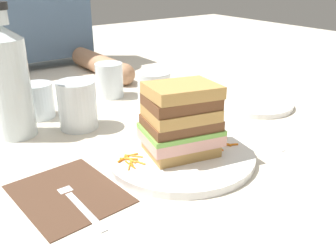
# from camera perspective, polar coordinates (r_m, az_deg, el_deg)

# --- Properties ---
(ground_plane) EXTENTS (3.00, 3.00, 0.00)m
(ground_plane) POSITION_cam_1_polar(r_m,az_deg,el_deg) (0.69, 0.66, -4.20)
(ground_plane) COLOR beige
(main_plate) EXTENTS (0.26, 0.26, 0.01)m
(main_plate) POSITION_cam_1_polar(r_m,az_deg,el_deg) (0.66, 1.55, -4.53)
(main_plate) COLOR white
(main_plate) RESTS_ON ground_plane
(sandwich) EXTENTS (0.15, 0.12, 0.13)m
(sandwich) POSITION_cam_1_polar(r_m,az_deg,el_deg) (0.64, 1.66, 0.83)
(sandwich) COLOR tan
(sandwich) RESTS_ON main_plate
(carrot_shred_0) EXTENTS (0.01, 0.03, 0.00)m
(carrot_shred_0) POSITION_cam_1_polar(r_m,az_deg,el_deg) (0.64, -5.61, -5.14)
(carrot_shred_0) COLOR orange
(carrot_shred_0) RESTS_ON main_plate
(carrot_shred_1) EXTENTS (0.02, 0.02, 0.00)m
(carrot_shred_1) POSITION_cam_1_polar(r_m,az_deg,el_deg) (0.62, -5.85, -6.02)
(carrot_shred_1) COLOR orange
(carrot_shred_1) RESTS_ON main_plate
(carrot_shred_2) EXTENTS (0.00, 0.03, 0.00)m
(carrot_shred_2) POSITION_cam_1_polar(r_m,az_deg,el_deg) (0.62, -5.73, -5.82)
(carrot_shred_2) COLOR orange
(carrot_shred_2) RESTS_ON main_plate
(carrot_shred_3) EXTENTS (0.01, 0.02, 0.00)m
(carrot_shred_3) POSITION_cam_1_polar(r_m,az_deg,el_deg) (0.63, -4.20, -5.54)
(carrot_shred_3) COLOR orange
(carrot_shred_3) RESTS_ON main_plate
(carrot_shred_4) EXTENTS (0.02, 0.03, 0.00)m
(carrot_shred_4) POSITION_cam_1_polar(r_m,az_deg,el_deg) (0.65, -5.20, -4.52)
(carrot_shred_4) COLOR orange
(carrot_shred_4) RESTS_ON main_plate
(carrot_shred_5) EXTENTS (0.03, 0.01, 0.00)m
(carrot_shred_5) POSITION_cam_1_polar(r_m,az_deg,el_deg) (0.64, -6.77, -4.96)
(carrot_shred_5) COLOR orange
(carrot_shred_5) RESTS_ON main_plate
(carrot_shred_6) EXTENTS (0.03, 0.02, 0.00)m
(carrot_shred_6) POSITION_cam_1_polar(r_m,az_deg,el_deg) (0.64, -5.95, -4.95)
(carrot_shred_6) COLOR orange
(carrot_shred_6) RESTS_ON main_plate
(carrot_shred_7) EXTENTS (0.03, 0.01, 0.00)m
(carrot_shred_7) POSITION_cam_1_polar(r_m,az_deg,el_deg) (0.65, -5.59, -4.37)
(carrot_shred_7) COLOR orange
(carrot_shred_7) RESTS_ON main_plate
(carrot_shred_8) EXTENTS (0.01, 0.02, 0.00)m
(carrot_shred_8) POSITION_cam_1_polar(r_m,az_deg,el_deg) (0.63, -5.55, -5.49)
(carrot_shred_8) COLOR orange
(carrot_shred_8) RESTS_ON main_plate
(carrot_shred_9) EXTENTS (0.01, 0.03, 0.00)m
(carrot_shred_9) POSITION_cam_1_polar(r_m,az_deg,el_deg) (0.68, 7.31, -3.18)
(carrot_shred_9) COLOR orange
(carrot_shred_9) RESTS_ON main_plate
(carrot_shred_10) EXTENTS (0.01, 0.02, 0.00)m
(carrot_shred_10) POSITION_cam_1_polar(r_m,az_deg,el_deg) (0.68, 7.89, -3.33)
(carrot_shred_10) COLOR orange
(carrot_shred_10) RESTS_ON main_plate
(carrot_shred_11) EXTENTS (0.02, 0.01, 0.00)m
(carrot_shred_11) POSITION_cam_1_polar(r_m,az_deg,el_deg) (0.71, 7.97, -1.94)
(carrot_shred_11) COLOR orange
(carrot_shred_11) RESTS_ON main_plate
(carrot_shred_12) EXTENTS (0.01, 0.03, 0.00)m
(carrot_shred_12) POSITION_cam_1_polar(r_m,az_deg,el_deg) (0.70, 8.50, -2.54)
(carrot_shred_12) COLOR orange
(carrot_shred_12) RESTS_ON main_plate
(carrot_shred_13) EXTENTS (0.02, 0.02, 0.00)m
(carrot_shred_13) POSITION_cam_1_polar(r_m,az_deg,el_deg) (0.71, 6.74, -2.01)
(carrot_shred_13) COLOR orange
(carrot_shred_13) RESTS_ON main_plate
(carrot_shred_14) EXTENTS (0.02, 0.00, 0.00)m
(carrot_shred_14) POSITION_cam_1_polar(r_m,az_deg,el_deg) (0.69, 6.91, -2.80)
(carrot_shred_14) COLOR orange
(carrot_shred_14) RESTS_ON main_plate
(carrot_shred_15) EXTENTS (0.02, 0.01, 0.00)m
(carrot_shred_15) POSITION_cam_1_polar(r_m,az_deg,el_deg) (0.69, 8.53, -2.81)
(carrot_shred_15) COLOR orange
(carrot_shred_15) RESTS_ON main_plate
(carrot_shred_16) EXTENTS (0.02, 0.01, 0.00)m
(carrot_shred_16) POSITION_cam_1_polar(r_m,az_deg,el_deg) (0.69, 9.51, -2.79)
(carrot_shred_16) COLOR orange
(carrot_shred_16) RESTS_ON main_plate
(napkin_dark) EXTENTS (0.15, 0.18, 0.00)m
(napkin_dark) POSITION_cam_1_polar(r_m,az_deg,el_deg) (0.59, -14.82, -9.79)
(napkin_dark) COLOR #4C3323
(napkin_dark) RESTS_ON ground_plane
(fork) EXTENTS (0.02, 0.17, 0.00)m
(fork) POSITION_cam_1_polar(r_m,az_deg,el_deg) (0.57, -13.92, -10.54)
(fork) COLOR silver
(fork) RESTS_ON napkin_dark
(knife) EXTENTS (0.02, 0.20, 0.00)m
(knife) POSITION_cam_1_polar(r_m,az_deg,el_deg) (0.78, 11.58, -1.17)
(knife) COLOR silver
(knife) RESTS_ON ground_plane
(juice_glass) EXTENTS (0.08, 0.08, 0.09)m
(juice_glass) POSITION_cam_1_polar(r_m,az_deg,el_deg) (0.88, -2.11, 4.83)
(juice_glass) COLOR white
(juice_glass) RESTS_ON ground_plane
(water_bottle) EXTENTS (0.07, 0.07, 0.26)m
(water_bottle) POSITION_cam_1_polar(r_m,az_deg,el_deg) (0.78, -22.80, 6.32)
(water_bottle) COLOR silver
(water_bottle) RESTS_ON ground_plane
(empty_tumbler_0) EXTENTS (0.07, 0.07, 0.08)m
(empty_tumbler_0) POSITION_cam_1_polar(r_m,az_deg,el_deg) (0.89, -19.04, 3.65)
(empty_tumbler_0) COLOR silver
(empty_tumbler_0) RESTS_ON ground_plane
(empty_tumbler_1) EXTENTS (0.08, 0.08, 0.10)m
(empty_tumbler_1) POSITION_cam_1_polar(r_m,az_deg,el_deg) (0.80, -13.50, 3.10)
(empty_tumbler_1) COLOR silver
(empty_tumbler_1) RESTS_ON ground_plane
(empty_tumbler_2) EXTENTS (0.07, 0.07, 0.09)m
(empty_tumbler_2) POSITION_cam_1_polar(r_m,az_deg,el_deg) (0.98, -8.84, 6.87)
(empty_tumbler_2) COLOR silver
(empty_tumbler_2) RESTS_ON ground_plane
(side_plate) EXTENTS (0.18, 0.18, 0.01)m
(side_plate) POSITION_cam_1_polar(r_m,az_deg,el_deg) (0.94, 13.01, 3.31)
(side_plate) COLOR white
(side_plate) RESTS_ON ground_plane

